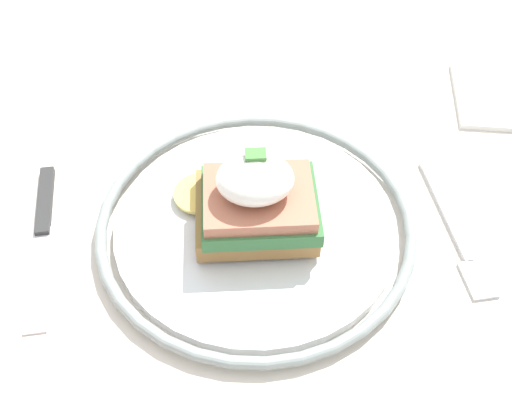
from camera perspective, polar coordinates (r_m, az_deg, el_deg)
name	(u,v)px	position (r m, az deg, el deg)	size (l,w,h in m)	color
dining_table	(216,305)	(0.64, -3.53, -8.64)	(0.92, 0.85, 0.73)	beige
plate	(256,229)	(0.54, 0.00, -1.89)	(0.27, 0.27, 0.02)	silver
sandwich	(256,202)	(0.51, 0.02, 0.50)	(0.12, 0.10, 0.08)	#9E703D
fork	(456,233)	(0.57, 17.38, -2.10)	(0.03, 0.15, 0.00)	silver
knife	(43,230)	(0.57, -18.42, -1.88)	(0.03, 0.17, 0.01)	#2D2D2D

